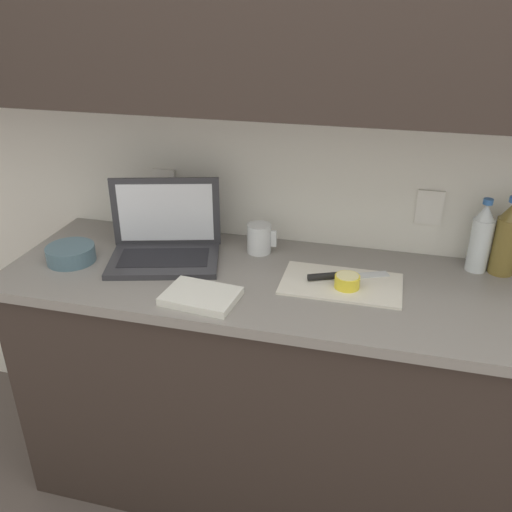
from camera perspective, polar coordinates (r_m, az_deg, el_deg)
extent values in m
plane|color=#564C47|center=(2.33, 8.86, -23.30)|extent=(12.00, 12.00, 0.00)
cube|color=white|center=(1.93, 12.70, 11.71)|extent=(5.20, 0.06, 2.60)
cube|color=white|center=(2.12, -9.61, 7.43)|extent=(0.09, 0.01, 0.12)
cube|color=white|center=(1.96, 17.80, 4.90)|extent=(0.09, 0.01, 0.12)
cube|color=#332823|center=(2.02, 9.74, -15.12)|extent=(2.30, 0.58, 0.88)
cube|color=gray|center=(1.76, 10.85, -3.84)|extent=(2.37, 0.62, 0.03)
cube|color=#333338|center=(1.90, -9.63, -0.45)|extent=(0.43, 0.34, 0.02)
cube|color=black|center=(1.89, -9.65, -0.16)|extent=(0.33, 0.22, 0.00)
cube|color=#333338|center=(1.96, -9.45, 4.58)|extent=(0.37, 0.11, 0.25)
cube|color=white|center=(1.95, -9.47, 4.51)|extent=(0.32, 0.10, 0.21)
cube|color=silver|center=(1.76, 8.97, -2.91)|extent=(0.38, 0.22, 0.01)
cube|color=silver|center=(1.81, 11.34, -2.02)|extent=(0.16, 0.10, 0.00)
cylinder|color=black|center=(1.76, 7.22, -2.13)|extent=(0.11, 0.07, 0.02)
cylinder|color=yellow|center=(1.72, 9.57, -2.67)|extent=(0.08, 0.08, 0.04)
cylinder|color=#F4EAA3|center=(1.71, 9.62, -2.05)|extent=(0.07, 0.07, 0.00)
cylinder|color=olive|center=(1.95, 24.75, 0.94)|extent=(0.08, 0.08, 0.19)
cylinder|color=silver|center=(1.94, 22.47, 1.07)|extent=(0.07, 0.07, 0.18)
cone|color=silver|center=(1.90, 23.07, 4.29)|extent=(0.06, 0.06, 0.05)
cylinder|color=#3366B2|center=(1.88, 23.25, 5.29)|extent=(0.03, 0.03, 0.02)
cylinder|color=silver|center=(1.93, 0.34, 1.86)|extent=(0.09, 0.09, 0.11)
cube|color=silver|center=(1.92, 1.88, 1.84)|extent=(0.02, 0.01, 0.06)
cylinder|color=slate|center=(1.98, -18.91, 0.22)|extent=(0.17, 0.17, 0.06)
cube|color=silver|center=(1.66, -5.81, -4.24)|extent=(0.24, 0.18, 0.02)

